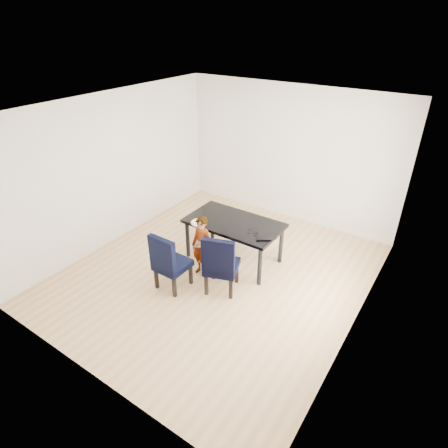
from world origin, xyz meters
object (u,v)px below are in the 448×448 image
Objects in this scene: chair_left at (172,260)px; chair_right at (222,262)px; child at (202,247)px; laptop at (266,237)px; plate at (199,222)px; dining_table at (234,241)px.

chair_right is (0.67, 0.37, 0.02)m from chair_left.
child reaches higher than laptop.
chair_right is at bearing -29.92° from plate.
dining_table is 0.70m from plate.
child is (-0.19, -0.65, 0.16)m from dining_table.
child reaches higher than dining_table.
chair_left is 0.85m from plate.
chair_left is (-0.39, -1.15, 0.11)m from dining_table.
child reaches higher than chair_left.
laptop is (0.87, 0.51, 0.23)m from child.
chair_left is 0.54m from child.
child is (0.19, 0.50, 0.04)m from chair_left.
laptop is at bearing 39.11° from chair_right.
plate reaches higher than dining_table.
chair_left is at bearing -108.49° from dining_table.
chair_right is at bearing -70.07° from dining_table.
chair_left is at bearing -170.08° from chair_right.
laptop is at bearing 35.44° from child.
chair_right reaches higher than laptop.
child reaches higher than chair_right.
chair_right reaches higher than chair_left.
plate is (-0.08, 0.80, 0.27)m from chair_left.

